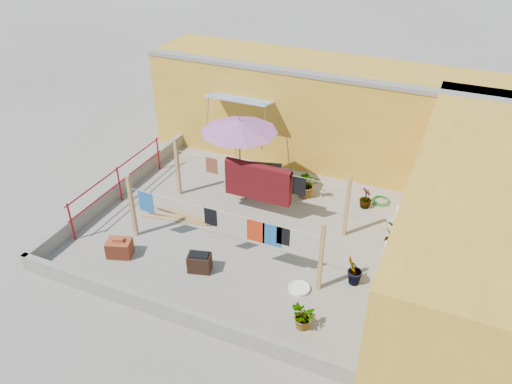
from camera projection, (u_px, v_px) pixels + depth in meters
ground at (245, 228)px, 13.37m from camera, size 80.00×80.00×0.00m
wall_back at (320, 111)px, 15.96m from camera, size 11.00×3.27×3.21m
wall_right at (463, 227)px, 10.75m from camera, size 2.40×9.00×3.20m
parapet_front at (174, 313)px, 10.49m from camera, size 8.30×0.16×0.44m
parapet_left at (119, 189)px, 14.64m from camera, size 0.16×7.30×0.44m
red_railing at (119, 179)px, 14.14m from camera, size 0.05×4.20×1.10m
clothesline_rig at (255, 187)px, 13.27m from camera, size 5.09×2.35×1.80m
patio_umbrella at (239, 126)px, 13.43m from camera, size 2.13×2.13×2.54m
outdoor_table at (254, 170)px, 14.69m from camera, size 1.70×1.15×0.73m
brick_stack at (120, 248)px, 12.32m from camera, size 0.70×0.60×0.52m
lumber_pile at (179, 217)px, 13.71m from camera, size 2.05×0.58×0.12m
brazier at (199, 262)px, 11.84m from camera, size 0.62×0.49×0.49m
white_basin at (299, 288)px, 11.37m from camera, size 0.51×0.51×0.09m
water_jug_a at (388, 247)px, 12.46m from camera, size 0.21×0.21×0.33m
water_jug_b at (400, 212)px, 13.71m from camera, size 0.24×0.24×0.38m
green_hose at (381, 201)px, 14.44m from camera, size 0.55×0.55×0.08m
plant_back_a at (307, 184)px, 14.50m from camera, size 0.89×0.82×0.83m
plant_back_b at (366, 198)px, 14.06m from camera, size 0.43×0.43×0.61m
plant_right_a at (391, 234)px, 12.48m from camera, size 0.53×0.47×0.85m
plant_right_b at (354, 271)px, 11.34m from camera, size 0.47×0.52×0.80m
plant_right_c at (304, 317)px, 10.27m from camera, size 0.68×0.71×0.62m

